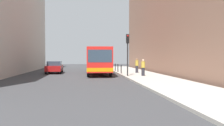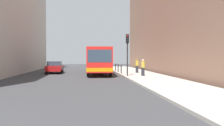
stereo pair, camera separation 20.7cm
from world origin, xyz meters
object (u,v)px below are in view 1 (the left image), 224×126
Objects in this scene: bollard_far at (115,67)px; pedestrian_near_signal at (143,68)px; bus at (99,59)px; pedestrian_mid_sidewalk at (137,66)px; bollard_near at (121,69)px; traffic_light at (128,47)px; bollard_mid at (118,68)px; car_beside_bus at (55,67)px.

bollard_far is 0.58× the size of pedestrian_near_signal.
bus reaches higher than pedestrian_mid_sidewalk.
bollard_near is 5.00m from bollard_far.
pedestrian_mid_sidewalk is (4.46, -0.72, -0.73)m from bus.
pedestrian_mid_sidewalk reaches higher than bollard_near.
bus reaches higher than bollard_near.
bollard_mid is at bearing 90.98° from traffic_light.
car_beside_bus is at bearing 157.03° from bollard_near.
bollard_mid is at bearing -90.00° from bollard_far.
bollard_near is at bearing 91.72° from traffic_light.
pedestrian_near_signal is (9.44, -6.80, 0.18)m from car_beside_bus.
bollard_mid is at bearing -156.54° from bus.
traffic_light is 2.51× the size of pedestrian_near_signal.
bus is at bearing 117.54° from traffic_light.
traffic_light reaches higher than pedestrian_near_signal.
bollard_mid is 1.00× the size of bollard_far.
pedestrian_mid_sidewalk is at bearing -64.28° from bollard_far.
bus reaches higher than bollard_far.
bus reaches higher than car_beside_bus.
bollard_mid is 0.58× the size of pedestrian_near_signal.
bollard_mid is 0.56× the size of pedestrian_mid_sidewalk.
pedestrian_mid_sidewalk is at bearing 65.35° from traffic_light.
pedestrian_near_signal reaches higher than bollard_mid.
car_beside_bus reaches higher than bollard_near.
bus is 6.82× the size of pedestrian_near_signal.
bollard_far is at bearing 98.13° from pedestrian_mid_sidewalk.
car_beside_bus is 10.13m from pedestrian_mid_sidewalk.
bollard_far is 8.65m from pedestrian_near_signal.
bus is at bearing -125.36° from bollard_far.
bollard_near is at bearing -90.00° from bollard_mid.
bollard_far is 4.65m from pedestrian_mid_sidewalk.
pedestrian_mid_sidewalk is (9.82, -2.48, 0.21)m from car_beside_bus.
pedestrian_near_signal reaches higher than car_beside_bus.
bollard_far is (2.45, 3.45, -1.10)m from bus.
bollard_near is 1.00× the size of bollard_mid.
car_beside_bus is at bearing -15.90° from bus.
bollard_far is (-0.10, 8.33, -2.38)m from traffic_light.
pedestrian_mid_sidewalk is at bearing 164.01° from car_beside_bus.
pedestrian_mid_sidewalk is at bearing -39.75° from bollard_mid.
bus is 5.66m from traffic_light.
pedestrian_near_signal is (4.07, -5.04, -0.77)m from bus.
pedestrian_near_signal is (1.63, -3.49, 0.33)m from bollard_near.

